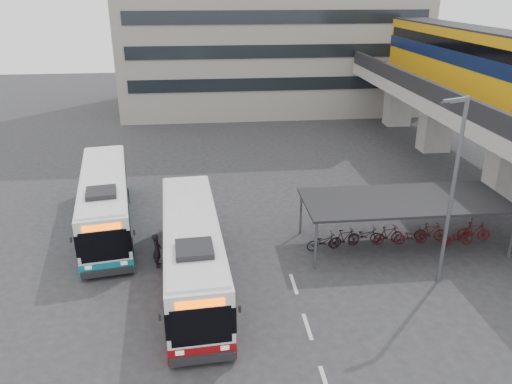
{
  "coord_description": "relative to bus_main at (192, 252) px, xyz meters",
  "views": [
    {
      "loc": [
        -1.18,
        -18.56,
        12.26
      ],
      "look_at": [
        1.46,
        5.99,
        2.0
      ],
      "focal_mm": 35.0,
      "sensor_mm": 36.0,
      "label": 1
    }
  ],
  "objects": [
    {
      "name": "pedestrian",
      "position": [
        -1.68,
        1.53,
        -0.68
      ],
      "size": [
        0.4,
        0.61,
        1.67
      ],
      "primitive_type": "imported",
      "rotation": [
        0.0,
        0.0,
        1.57
      ],
      "color": "black",
      "rests_on": "ground"
    },
    {
      "name": "ground",
      "position": [
        1.9,
        -0.69,
        -1.51
      ],
      "size": [
        120.0,
        120.0,
        0.0
      ],
      "primitive_type": "plane",
      "color": "#28282B",
      "rests_on": "ground"
    },
    {
      "name": "bus_teal",
      "position": [
        -4.7,
        6.0,
        -0.01
      ],
      "size": [
        4.04,
        11.21,
        3.24
      ],
      "rotation": [
        0.0,
        0.0,
        0.15
      ],
      "color": "white",
      "rests_on": "ground"
    },
    {
      "name": "road_markings",
      "position": [
        4.4,
        -3.69,
        -1.51
      ],
      "size": [
        0.15,
        7.6,
        0.01
      ],
      "color": "beige",
      "rests_on": "ground"
    },
    {
      "name": "lamp_post",
      "position": [
        10.76,
        -1.2,
        3.24
      ],
      "size": [
        1.4,
        0.68,
        8.33
      ],
      "rotation": [
        0.0,
        0.0,
        0.38
      ],
      "color": "#595B60",
      "rests_on": "ground"
    },
    {
      "name": "bus_main",
      "position": [
        0.0,
        0.0,
        0.0
      ],
      "size": [
        3.11,
        11.15,
        3.26
      ],
      "rotation": [
        0.0,
        0.0,
        0.07
      ],
      "color": "white",
      "rests_on": "ground"
    },
    {
      "name": "bike_shelter",
      "position": [
        10.37,
        2.31,
        -0.21
      ],
      "size": [
        10.0,
        4.0,
        2.54
      ],
      "color": "#595B60",
      "rests_on": "ground"
    },
    {
      "name": "viaduct",
      "position": [
        18.9,
        13.16,
        4.72
      ],
      "size": [
        8.0,
        32.0,
        9.68
      ],
      "color": "gray",
      "rests_on": "ground"
    }
  ]
}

